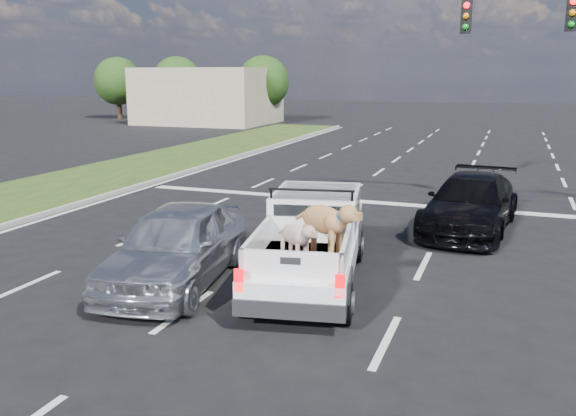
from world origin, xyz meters
name	(u,v)px	position (x,y,z in m)	size (l,w,h in m)	color
ground	(279,326)	(0.00, 0.00, 0.00)	(160.00, 160.00, 0.00)	black
road_markings	(369,230)	(0.00, 6.56, 0.01)	(17.75, 60.00, 0.01)	silver
grass_median_left	(8,201)	(-11.50, 6.00, 0.05)	(5.00, 60.00, 0.10)	#244114
curb_left	(71,206)	(-9.05, 6.00, 0.07)	(0.15, 60.00, 0.14)	#9C958F
building_left	(208,96)	(-20.00, 36.00, 2.20)	(10.00, 8.00, 4.40)	tan
tree_far_a	(118,81)	(-30.00, 38.00, 3.29)	(4.20, 4.20, 5.40)	#332114
tree_far_b	(177,82)	(-24.00, 38.00, 3.29)	(4.20, 4.20, 5.40)	#332114
tree_far_c	(263,82)	(-16.00, 38.00, 3.29)	(4.20, 4.20, 5.40)	#332114
pickup_truck	(312,239)	(-0.17, 2.22, 0.87)	(2.64, 5.15, 1.84)	black
silver_sedan	(176,245)	(-2.58, 1.22, 0.77)	(1.83, 4.54, 1.55)	silver
black_coupe	(471,204)	(2.44, 7.42, 0.71)	(1.99, 4.91, 1.42)	black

